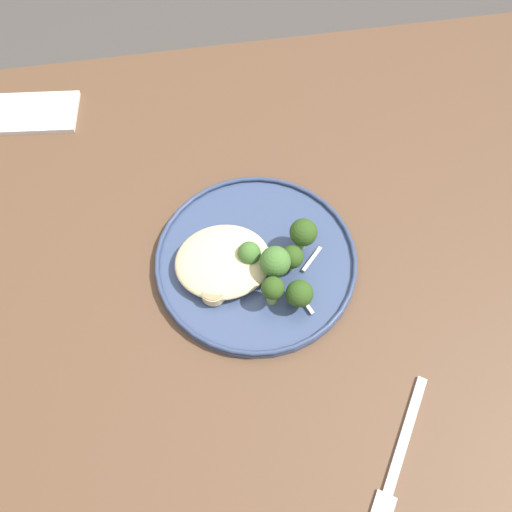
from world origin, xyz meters
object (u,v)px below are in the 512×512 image
at_px(broccoli_floret_rear_charred, 275,263).
at_px(broccoli_floret_front_edge, 303,233).
at_px(broccoli_floret_left_leaning, 292,257).
at_px(dinner_fork, 400,453).
at_px(dinner_plate, 256,260).
at_px(broccoli_floret_split_head, 249,254).
at_px(seared_scallop_rear_pale, 216,276).
at_px(folded_napkin, 33,113).
at_px(seared_scallop_front_small, 204,244).
at_px(seared_scallop_right_edge, 213,292).
at_px(seared_scallop_tiny_bay, 225,261).
at_px(seared_scallop_large_seared, 261,257).
at_px(broccoli_floret_tall_stalk, 273,289).
at_px(seared_scallop_center_golden, 240,259).
at_px(broccoli_floret_center_pile, 299,294).

relative_size(broccoli_floret_rear_charred, broccoli_floret_front_edge, 1.05).
xyz_separation_m(broccoli_floret_left_leaning, dinner_fork, (-0.08, 0.27, -0.03)).
xyz_separation_m(dinner_plate, dinner_fork, (-0.13, 0.29, -0.01)).
bearing_deg(broccoli_floret_front_edge, broccoli_floret_split_head, 10.79).
height_order(seared_scallop_rear_pale, folded_napkin, seared_scallop_rear_pale).
xyz_separation_m(seared_scallop_front_small, folded_napkin, (0.26, -0.32, -0.02)).
bearing_deg(broccoli_floret_rear_charred, broccoli_floret_left_leaning, -154.36).
bearing_deg(seared_scallop_rear_pale, dinner_plate, -158.86).
distance_m(seared_scallop_right_edge, seared_scallop_tiny_bay, 0.05).
bearing_deg(dinner_plate, broccoli_floret_front_edge, -172.02).
xyz_separation_m(seared_scallop_large_seared, broccoli_floret_left_leaning, (-0.04, 0.02, 0.02)).
xyz_separation_m(broccoli_floret_split_head, broccoli_floret_front_edge, (-0.08, -0.02, 0.01)).
relative_size(seared_scallop_rear_pale, dinner_fork, 0.20).
xyz_separation_m(seared_scallop_right_edge, broccoli_floret_rear_charred, (-0.09, -0.02, 0.03)).
bearing_deg(seared_scallop_rear_pale, seared_scallop_front_small, -78.82).
height_order(seared_scallop_tiny_bay, broccoli_floret_left_leaning, broccoli_floret_left_leaning).
xyz_separation_m(dinner_plate, broccoli_floret_rear_charred, (-0.02, 0.03, 0.04)).
bearing_deg(broccoli_floret_tall_stalk, seared_scallop_rear_pale, -31.45).
relative_size(seared_scallop_center_golden, broccoli_floret_split_head, 0.72).
bearing_deg(broccoli_floret_split_head, seared_scallop_right_edge, 37.09).
xyz_separation_m(broccoli_floret_tall_stalk, broccoli_floret_center_pile, (-0.03, 0.01, -0.00)).
height_order(seared_scallop_tiny_bay, seared_scallop_large_seared, seared_scallop_tiny_bay).
distance_m(dinner_plate, seared_scallop_right_edge, 0.08).
height_order(broccoli_floret_front_edge, folded_napkin, broccoli_floret_front_edge).
relative_size(seared_scallop_front_small, seared_scallop_large_seared, 0.73).
bearing_deg(broccoli_floret_center_pile, seared_scallop_large_seared, -62.29).
relative_size(seared_scallop_front_small, seared_scallop_rear_pale, 0.74).
bearing_deg(seared_scallop_right_edge, dinner_plate, -144.27).
relative_size(broccoli_floret_front_edge, broccoli_floret_tall_stalk, 1.11).
bearing_deg(folded_napkin, seared_scallop_right_edge, 123.51).
height_order(seared_scallop_front_small, broccoli_floret_left_leaning, broccoli_floret_left_leaning).
xyz_separation_m(broccoli_floret_split_head, broccoli_floret_center_pile, (-0.06, 0.07, -0.00)).
bearing_deg(dinner_plate, broccoli_floret_tall_stalk, 99.55).
distance_m(broccoli_floret_split_head, broccoli_floret_front_edge, 0.08).
xyz_separation_m(seared_scallop_right_edge, broccoli_floret_center_pile, (-0.11, 0.03, 0.02)).
bearing_deg(folded_napkin, seared_scallop_tiny_bay, 129.22).
relative_size(seared_scallop_tiny_bay, broccoli_floret_left_leaning, 0.51).
bearing_deg(folded_napkin, seared_scallop_center_golden, 131.09).
bearing_deg(dinner_plate, broccoli_floret_split_head, 27.54).
bearing_deg(seared_scallop_front_small, dinner_fork, 121.92).
height_order(seared_scallop_center_golden, seared_scallop_rear_pale, same).
bearing_deg(broccoli_floret_left_leaning, broccoli_floret_split_head, -14.00).
distance_m(seared_scallop_right_edge, broccoli_floret_split_head, 0.07).
distance_m(seared_scallop_center_golden, dinner_fork, 0.32).
distance_m(dinner_plate, seared_scallop_large_seared, 0.01).
height_order(seared_scallop_rear_pale, broccoli_floret_center_pile, broccoli_floret_center_pile).
bearing_deg(seared_scallop_front_small, seared_scallop_rear_pale, 101.18).
bearing_deg(broccoli_floret_left_leaning, dinner_plate, -22.79).
xyz_separation_m(dinner_plate, seared_scallop_tiny_bay, (0.04, 0.00, 0.01)).
bearing_deg(dinner_fork, seared_scallop_right_edge, -50.94).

